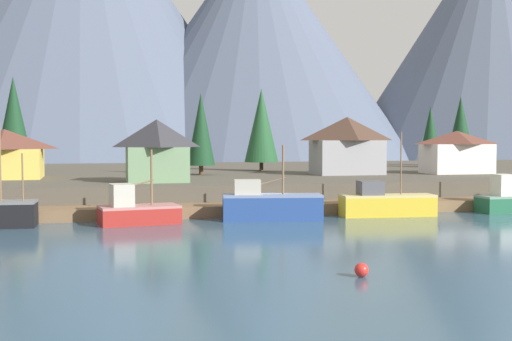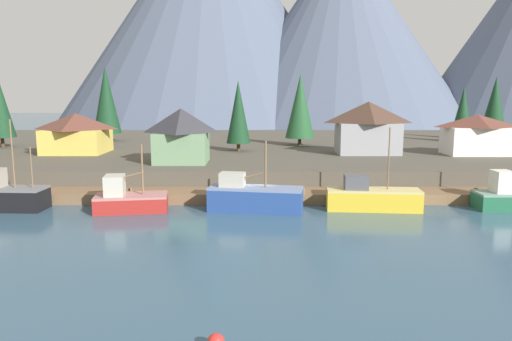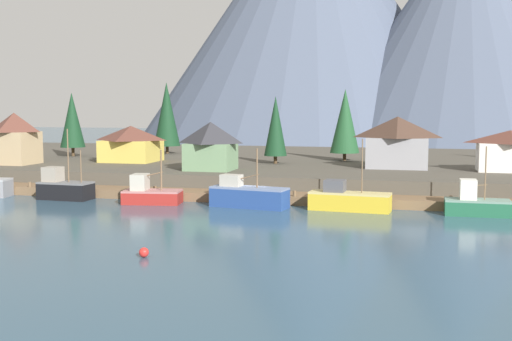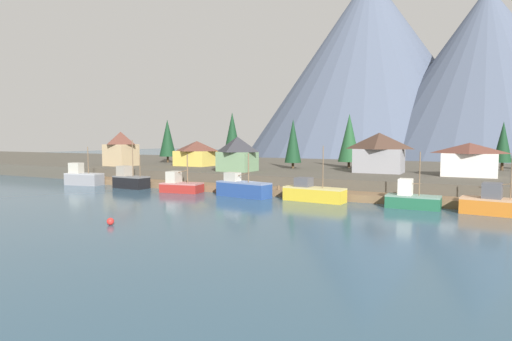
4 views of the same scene
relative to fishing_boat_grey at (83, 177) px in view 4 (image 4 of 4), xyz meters
The scene contains 23 objects.
ground_plane 39.90m from the fishing_boat_grey, 33.52° to the left, with size 400.00×400.00×1.00m, color #335166.
dock 33.48m from the fishing_boat_grey, ahead, with size 80.00×4.00×1.60m.
shoreline_bank 47.55m from the fishing_boat_grey, 45.66° to the left, with size 400.00×56.00×2.50m, color #4C473D.
mountain_west_peak 155.96m from the fishing_boat_grey, 84.14° to the left, with size 114.42×114.42×83.96m, color #4C566B.
mountain_central_peak 152.93m from the fishing_boat_grey, 65.01° to the left, with size 90.91×90.91×65.91m, color #4C566B.
fishing_boat_grey is the anchor object (origin of this frame).
fishing_boat_black 10.85m from the fishing_boat_grey, ahead, with size 6.12×3.01×8.04m.
fishing_boat_red 21.66m from the fishing_boat_grey, ahead, with size 6.58×3.92×5.87m.
fishing_boat_blue 32.68m from the fishing_boat_grey, ahead, with size 8.50×3.91×6.22m.
fishing_boat_yellow 43.13m from the fishing_boat_grey, ahead, with size 8.36×3.14×7.33m.
fishing_boat_green 55.48m from the fishing_boat_grey, ahead, with size 6.14×2.68×6.74m.
fishing_boat_orange 64.68m from the fishing_boat_grey, ahead, with size 8.45×3.68×6.60m.
house_yellow 23.90m from the fishing_boat_grey, 66.92° to the left, with size 7.92×7.21×5.22m.
house_white 64.33m from the fishing_boat_grey, 18.03° to the left, with size 8.04×5.08×5.13m.
house_grey 51.92m from the fishing_boat_grey, 23.71° to the left, with size 8.19×5.30×6.74m.
house_tan 15.44m from the fishing_boat_grey, 108.67° to the left, with size 5.78×5.48×7.18m.
house_green 27.85m from the fishing_boat_grey, 27.29° to the left, with size 6.11×5.54×6.11m.
conifer_near_left 29.63m from the fishing_boat_grey, 98.30° to the left, with size 3.97×3.97×10.28m.
conifer_near_right 50.56m from the fishing_boat_grey, 38.00° to the left, with size 4.36×4.36×10.62m.
conifer_mid_right 39.06m from the fishing_boat_grey, 37.66° to the left, with size 3.22×3.22×9.49m.
conifer_back_left 75.64m from the fishing_boat_grey, 28.73° to the left, with size 3.07×3.07×8.88m.
conifer_back_right 39.43m from the fishing_boat_grey, 77.37° to the left, with size 4.45×4.45×12.14m.
channel_buoy 39.08m from the fishing_boat_grey, 36.85° to the right, with size 0.70×0.70×0.70m, color red.
Camera 4 is at (29.28, -54.93, 8.34)m, focal length 30.07 mm.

